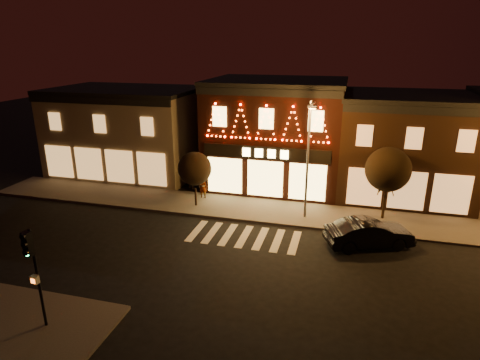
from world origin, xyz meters
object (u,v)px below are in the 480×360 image
at_px(dark_sedan, 369,234).
at_px(pedestrian, 203,187).
at_px(streetlamp_mid, 308,152).
at_px(traffic_signal_near, 32,261).

relative_size(dark_sedan, pedestrian, 3.12).
bearing_deg(pedestrian, streetlamp_mid, 161.36).
distance_m(dark_sedan, pedestrian, 12.30).
height_order(dark_sedan, pedestrian, pedestrian).
relative_size(traffic_signal_near, dark_sedan, 0.88).
distance_m(traffic_signal_near, pedestrian, 15.41).
distance_m(streetlamp_mid, pedestrian, 8.61).
bearing_deg(streetlamp_mid, dark_sedan, -25.38).
bearing_deg(streetlamp_mid, pedestrian, 176.25).
distance_m(traffic_signal_near, streetlamp_mid, 16.13).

